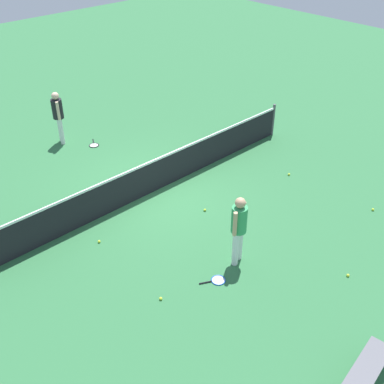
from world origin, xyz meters
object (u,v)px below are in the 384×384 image
(player_far_side, at_px, (58,113))
(tennis_ball_stray_left, at_px, (99,241))
(tennis_racket_far_player, at_px, (94,145))
(tennis_ball_by_net, at_px, (373,210))
(tennis_ball_midcourt, at_px, (348,275))
(tennis_ball_near_player, at_px, (289,174))
(tennis_ball_baseline, at_px, (161,299))
(tennis_ball_stray_right, at_px, (205,210))
(tennis_racket_near_player, at_px, (217,280))
(player_near_side, at_px, (239,225))
(courtside_bench, at_px, (365,373))

(player_far_side, xyz_separation_m, tennis_ball_stray_left, (-2.00, -5.11, -0.98))
(tennis_racket_far_player, relative_size, tennis_ball_stray_left, 9.00)
(tennis_ball_by_net, bearing_deg, tennis_ball_midcourt, -161.26)
(tennis_ball_stray_left, bearing_deg, tennis_ball_midcourt, -54.58)
(tennis_racket_far_player, height_order, tennis_ball_near_player, tennis_ball_near_player)
(tennis_ball_stray_left, bearing_deg, tennis_ball_baseline, -92.50)
(tennis_ball_stray_right, bearing_deg, tennis_ball_by_net, -42.68)
(tennis_ball_baseline, height_order, tennis_ball_stray_right, same)
(tennis_ball_midcourt, bearing_deg, tennis_racket_near_player, 139.68)
(player_near_side, xyz_separation_m, player_far_side, (0.11, 7.74, 0.00))
(tennis_ball_by_net, xyz_separation_m, courtside_bench, (-4.84, -2.50, 0.38))
(tennis_racket_near_player, height_order, tennis_ball_midcourt, tennis_ball_midcourt)
(tennis_ball_stray_left, bearing_deg, tennis_ball_by_net, -32.31)
(tennis_racket_near_player, xyz_separation_m, tennis_ball_by_net, (4.77, -0.94, 0.02))
(tennis_ball_near_player, height_order, tennis_ball_baseline, same)
(tennis_ball_by_net, distance_m, tennis_ball_baseline, 6.15)
(courtside_bench, bearing_deg, tennis_ball_stray_left, 99.67)
(player_near_side, bearing_deg, tennis_ball_stray_left, 125.72)
(player_far_side, height_order, tennis_ball_midcourt, player_far_side)
(tennis_racket_near_player, relative_size, tennis_ball_stray_right, 9.04)
(tennis_ball_near_player, relative_size, courtside_bench, 0.04)
(tennis_ball_stray_right, bearing_deg, player_near_side, -113.69)
(courtside_bench, bearing_deg, player_far_side, 85.24)
(tennis_ball_by_net, height_order, tennis_ball_stray_left, same)
(tennis_ball_stray_left, distance_m, tennis_ball_stray_right, 2.82)
(tennis_ball_baseline, xyz_separation_m, tennis_ball_stray_right, (2.81, 1.60, 0.00))
(tennis_ball_by_net, relative_size, tennis_ball_midcourt, 1.00)
(player_far_side, bearing_deg, courtside_bench, -94.76)
(tennis_racket_far_player, distance_m, tennis_ball_stray_right, 5.01)
(tennis_racket_far_player, height_order, tennis_ball_stray_right, tennis_ball_stray_right)
(player_near_side, relative_size, tennis_ball_stray_left, 25.76)
(player_near_side, relative_size, tennis_ball_stray_right, 25.76)
(tennis_ball_stray_left, bearing_deg, tennis_racket_far_player, 58.19)
(tennis_ball_stray_left, relative_size, courtside_bench, 0.04)
(player_near_side, distance_m, tennis_ball_stray_right, 2.24)
(tennis_ball_near_player, bearing_deg, player_near_side, -159.13)
(courtside_bench, bearing_deg, tennis_ball_near_player, 47.31)
(player_near_side, xyz_separation_m, tennis_racket_far_player, (0.72, 6.86, -1.00))
(player_near_side, xyz_separation_m, tennis_racket_near_player, (-0.77, -0.15, -1.00))
(tennis_racket_far_player, bearing_deg, tennis_ball_midcourt, -85.71)
(player_far_side, xyz_separation_m, tennis_ball_baseline, (-2.11, -7.49, -0.98))
(player_near_side, distance_m, tennis_ball_baseline, 2.24)
(tennis_ball_by_net, distance_m, courtside_bench, 5.46)
(tennis_racket_far_player, distance_m, courtside_bench, 10.57)
(tennis_racket_near_player, xyz_separation_m, tennis_ball_near_player, (4.59, 1.60, 0.02))
(courtside_bench, bearing_deg, tennis_ball_baseline, 106.88)
(tennis_racket_far_player, xyz_separation_m, tennis_ball_by_net, (3.28, -7.95, 0.02))
(player_near_side, relative_size, tennis_racket_near_player, 2.85)
(tennis_ball_by_net, distance_m, tennis_ball_stray_left, 6.98)
(tennis_racket_near_player, relative_size, tennis_ball_stray_left, 9.04)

